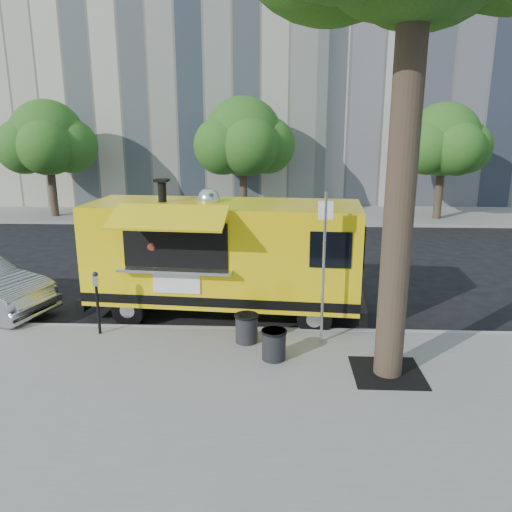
{
  "coord_description": "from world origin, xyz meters",
  "views": [
    {
      "loc": [
        0.67,
        -10.79,
        4.33
      ],
      "look_at": [
        0.18,
        0.0,
        1.5
      ],
      "focal_mm": 35.0,
      "sensor_mm": 36.0,
      "label": 1
    }
  ],
  "objects_px": {
    "food_truck": "(223,254)",
    "trash_bin_right": "(274,344)",
    "parking_meter": "(97,296)",
    "trash_bin_left": "(247,327)",
    "far_tree_a": "(47,138)",
    "far_tree_c": "(444,140)",
    "far_tree_b": "(243,137)",
    "sign_post": "(324,260)"
  },
  "relations": [
    {
      "from": "far_tree_b",
      "to": "far_tree_c",
      "type": "bearing_deg",
      "value": -1.91
    },
    {
      "from": "parking_meter",
      "to": "trash_bin_right",
      "type": "bearing_deg",
      "value": -15.42
    },
    {
      "from": "far_tree_a",
      "to": "food_truck",
      "type": "distance_m",
      "value": 15.52
    },
    {
      "from": "sign_post",
      "to": "parking_meter",
      "type": "distance_m",
      "value": 4.64
    },
    {
      "from": "far_tree_c",
      "to": "trash_bin_right",
      "type": "distance_m",
      "value": 16.81
    },
    {
      "from": "far_tree_b",
      "to": "far_tree_c",
      "type": "xyz_separation_m",
      "value": [
        9.0,
        -0.3,
        -0.12
      ]
    },
    {
      "from": "sign_post",
      "to": "trash_bin_left",
      "type": "distance_m",
      "value": 2.03
    },
    {
      "from": "sign_post",
      "to": "food_truck",
      "type": "bearing_deg",
      "value": 141.17
    },
    {
      "from": "far_tree_b",
      "to": "food_truck",
      "type": "distance_m",
      "value": 12.75
    },
    {
      "from": "far_tree_a",
      "to": "far_tree_c",
      "type": "height_order",
      "value": "far_tree_a"
    },
    {
      "from": "sign_post",
      "to": "trash_bin_right",
      "type": "bearing_deg",
      "value": -139.52
    },
    {
      "from": "sign_post",
      "to": "far_tree_a",
      "type": "bearing_deg",
      "value": 129.83
    },
    {
      "from": "far_tree_c",
      "to": "sign_post",
      "type": "distance_m",
      "value": 15.48
    },
    {
      "from": "sign_post",
      "to": "food_truck",
      "type": "height_order",
      "value": "sign_post"
    },
    {
      "from": "food_truck",
      "to": "trash_bin_left",
      "type": "distance_m",
      "value": 2.16
    },
    {
      "from": "far_tree_a",
      "to": "trash_bin_right",
      "type": "height_order",
      "value": "far_tree_a"
    },
    {
      "from": "far_tree_a",
      "to": "far_tree_c",
      "type": "distance_m",
      "value": 18.0
    },
    {
      "from": "far_tree_c",
      "to": "food_truck",
      "type": "distance_m",
      "value": 15.11
    },
    {
      "from": "far_tree_b",
      "to": "trash_bin_right",
      "type": "bearing_deg",
      "value": -83.87
    },
    {
      "from": "parking_meter",
      "to": "food_truck",
      "type": "xyz_separation_m",
      "value": [
        2.41,
        1.52,
        0.5
      ]
    },
    {
      "from": "far_tree_b",
      "to": "trash_bin_left",
      "type": "height_order",
      "value": "far_tree_b"
    },
    {
      "from": "far_tree_a",
      "to": "trash_bin_right",
      "type": "bearing_deg",
      "value": -54.07
    },
    {
      "from": "far_tree_b",
      "to": "parking_meter",
      "type": "height_order",
      "value": "far_tree_b"
    },
    {
      "from": "far_tree_a",
      "to": "food_truck",
      "type": "xyz_separation_m",
      "value": [
        9.41,
        -12.13,
        -2.3
      ]
    },
    {
      "from": "far_tree_c",
      "to": "food_truck",
      "type": "height_order",
      "value": "far_tree_c"
    },
    {
      "from": "far_tree_c",
      "to": "trash_bin_right",
      "type": "height_order",
      "value": "far_tree_c"
    },
    {
      "from": "parking_meter",
      "to": "trash_bin_left",
      "type": "relative_size",
      "value": 2.32
    },
    {
      "from": "far_tree_a",
      "to": "sign_post",
      "type": "bearing_deg",
      "value": -50.17
    },
    {
      "from": "sign_post",
      "to": "far_tree_b",
      "type": "bearing_deg",
      "value": 100.15
    },
    {
      "from": "far_tree_c",
      "to": "parking_meter",
      "type": "bearing_deg",
      "value": -128.66
    },
    {
      "from": "parking_meter",
      "to": "far_tree_b",
      "type": "bearing_deg",
      "value": 81.9
    },
    {
      "from": "far_tree_a",
      "to": "parking_meter",
      "type": "distance_m",
      "value": 15.59
    },
    {
      "from": "trash_bin_right",
      "to": "parking_meter",
      "type": "bearing_deg",
      "value": 164.58
    },
    {
      "from": "food_truck",
      "to": "trash_bin_right",
      "type": "xyz_separation_m",
      "value": [
        1.21,
        -2.52,
        -1.02
      ]
    },
    {
      "from": "far_tree_a",
      "to": "sign_post",
      "type": "xyz_separation_m",
      "value": [
        11.55,
        -13.85,
        -1.93
      ]
    },
    {
      "from": "far_tree_a",
      "to": "trash_bin_left",
      "type": "distance_m",
      "value": 17.49
    },
    {
      "from": "food_truck",
      "to": "trash_bin_right",
      "type": "distance_m",
      "value": 2.98
    },
    {
      "from": "food_truck",
      "to": "parking_meter",
      "type": "bearing_deg",
      "value": -143.05
    },
    {
      "from": "trash_bin_left",
      "to": "trash_bin_right",
      "type": "bearing_deg",
      "value": -53.13
    },
    {
      "from": "far_tree_a",
      "to": "trash_bin_right",
      "type": "distance_m",
      "value": 18.39
    },
    {
      "from": "sign_post",
      "to": "parking_meter",
      "type": "bearing_deg",
      "value": 177.48
    },
    {
      "from": "trash_bin_right",
      "to": "far_tree_c",
      "type": "bearing_deg",
      "value": 63.4
    }
  ]
}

